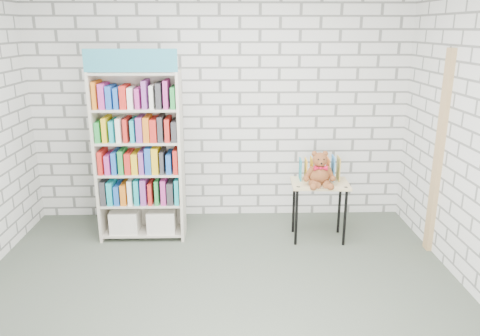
{
  "coord_description": "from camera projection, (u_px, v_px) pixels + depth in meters",
  "views": [
    {
      "loc": [
        0.09,
        -3.57,
        2.28
      ],
      "look_at": [
        0.21,
        0.95,
        0.92
      ],
      "focal_mm": 35.0,
      "sensor_mm": 36.0,
      "label": 1
    }
  ],
  "objects": [
    {
      "name": "room_shell",
      "position": [
        216.0,
        96.0,
        3.56
      ],
      "size": [
        4.52,
        4.02,
        2.81
      ],
      "color": "silver",
      "rests_on": "ground"
    },
    {
      "name": "table_books",
      "position": [
        319.0,
        168.0,
        5.15
      ],
      "size": [
        0.44,
        0.21,
        0.26
      ],
      "color": "teal",
      "rests_on": "display_table"
    },
    {
      "name": "door_trim",
      "position": [
        439.0,
        154.0,
        4.74
      ],
      "size": [
        0.05,
        0.12,
        2.1
      ],
      "primitive_type": "cube",
      "color": "tan",
      "rests_on": "ground"
    },
    {
      "name": "ground",
      "position": [
        219.0,
        301.0,
        4.07
      ],
      "size": [
        4.5,
        4.5,
        0.0
      ],
      "primitive_type": "plane",
      "color": "#464F43",
      "rests_on": "ground"
    },
    {
      "name": "teddy_bear",
      "position": [
        320.0,
        172.0,
        4.96
      ],
      "size": [
        0.35,
        0.32,
        0.37
      ],
      "color": "brown",
      "rests_on": "display_table"
    },
    {
      "name": "display_table",
      "position": [
        320.0,
        190.0,
        5.12
      ],
      "size": [
        0.64,
        0.46,
        0.67
      ],
      "color": "#D9C282",
      "rests_on": "ground"
    },
    {
      "name": "bookshelf",
      "position": [
        140.0,
        156.0,
        5.08
      ],
      "size": [
        0.93,
        0.36,
        2.08
      ],
      "color": "beige",
      "rests_on": "ground"
    }
  ]
}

